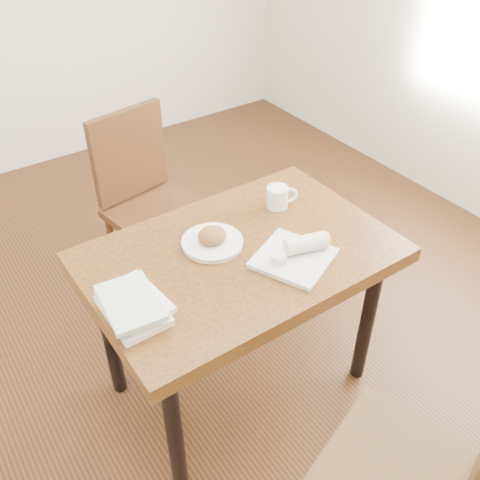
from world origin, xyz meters
TOP-DOWN VIEW (x-y plane):
  - ground at (0.00, 0.00)m, footprint 4.00×5.00m
  - table at (0.00, 0.00)m, footprint 1.13×0.75m
  - chair_near at (0.01, -0.92)m, footprint 0.53×0.53m
  - chair_far at (0.02, 0.84)m, footprint 0.49×0.49m
  - plate_scone at (-0.06, 0.09)m, footprint 0.23×0.23m
  - coffee_mug at (0.30, 0.15)m, footprint 0.13×0.09m
  - plate_burrito at (0.14, -0.16)m, footprint 0.33×0.33m
  - book_stack at (-0.46, -0.07)m, footprint 0.21×0.27m

SIDE VIEW (x-z plane):
  - ground at x=0.00m, z-range -0.01..0.00m
  - chair_near at x=0.01m, z-range 0.07..1.03m
  - chair_far at x=0.02m, z-range 0.07..1.03m
  - table at x=0.00m, z-range 0.28..1.03m
  - plate_scone at x=-0.06m, z-range 0.74..0.81m
  - plate_burrito at x=0.14m, z-range 0.73..0.82m
  - book_stack at x=-0.46m, z-range 0.75..0.81m
  - coffee_mug at x=0.30m, z-range 0.75..0.84m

